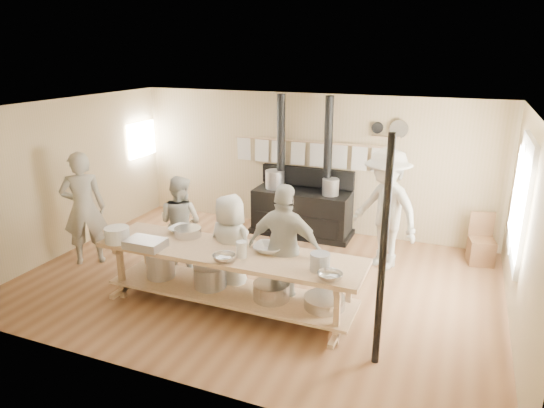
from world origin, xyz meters
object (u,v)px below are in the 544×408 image
at_px(cook_center, 230,247).
at_px(cook_right, 285,250).
at_px(stove, 302,207).
at_px(cook_left, 181,222).
at_px(cook_by_window, 386,209).
at_px(cook_far_left, 84,208).
at_px(prep_table, 229,273).
at_px(roasting_pan, 145,244).
at_px(chair, 481,249).

distance_m(cook_center, cook_right, 0.85).
relative_size(stove, cook_left, 1.72).
bearing_deg(cook_by_window, cook_right, -83.67).
bearing_deg(stove, cook_far_left, -138.03).
distance_m(prep_table, cook_left, 1.61).
bearing_deg(roasting_pan, cook_by_window, 41.76).
bearing_deg(chair, cook_far_left, -169.06).
height_order(stove, cook_center, stove).
bearing_deg(prep_table, roasting_pan, -162.80).
distance_m(stove, cook_by_window, 1.95).
relative_size(stove, cook_right, 1.48).
height_order(cook_left, cook_right, cook_right).
xyz_separation_m(stove, cook_center, (-0.13, -2.70, 0.23)).
height_order(prep_table, cook_left, cook_left).
height_order(stove, roasting_pan, stove).
bearing_deg(cook_by_window, chair, 60.41).
height_order(cook_by_window, roasting_pan, cook_by_window).
bearing_deg(cook_left, cook_center, 157.76).
bearing_deg(cook_far_left, cook_left, 157.94).
relative_size(prep_table, cook_by_window, 1.85).
distance_m(cook_far_left, cook_left, 1.59).
bearing_deg(cook_center, roasting_pan, 44.50).
relative_size(cook_left, cook_right, 0.86).
distance_m(cook_far_left, cook_center, 2.71).
bearing_deg(cook_far_left, cook_by_window, 162.11).
relative_size(stove, cook_center, 1.73).
relative_size(cook_right, cook_by_window, 0.91).
xyz_separation_m(prep_table, cook_left, (-1.31, 0.90, 0.24)).
xyz_separation_m(stove, roasting_pan, (-1.07, -3.35, 0.39)).
height_order(prep_table, cook_far_left, cook_far_left).
height_order(stove, cook_far_left, stove).
distance_m(stove, chair, 3.17).
relative_size(cook_far_left, cook_center, 1.24).
relative_size(prep_table, cook_left, 2.38).
relative_size(cook_center, cook_by_window, 0.78).
distance_m(stove, cook_left, 2.50).
xyz_separation_m(cook_far_left, roasting_pan, (1.77, -0.80, -0.03)).
distance_m(prep_table, chair, 4.27).
bearing_deg(roasting_pan, cook_right, 17.65).
bearing_deg(roasting_pan, chair, 37.13).
bearing_deg(cook_left, cook_by_window, -153.56).
height_order(cook_left, roasting_pan, cook_left).
bearing_deg(cook_by_window, prep_table, -94.77).
relative_size(stove, prep_table, 0.72).
bearing_deg(cook_far_left, stove, -176.03).
bearing_deg(chair, roasting_pan, -153.75).
bearing_deg(roasting_pan, cook_far_left, 155.67).
relative_size(stove, cook_by_window, 1.34).
height_order(cook_far_left, cook_center, cook_far_left).
xyz_separation_m(stove, prep_table, (-0.00, -3.02, -0.00)).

